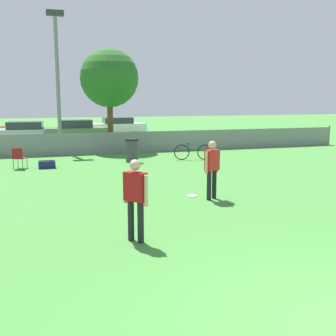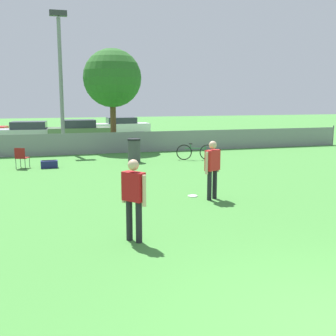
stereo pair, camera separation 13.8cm
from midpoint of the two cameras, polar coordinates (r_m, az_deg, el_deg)
name	(u,v)px [view 1 (the left image)]	position (r m, az deg, el deg)	size (l,w,h in m)	color
fence_backline	(112,143)	(22.28, -7.79, 3.40)	(27.18, 0.07, 1.21)	gray
light_pole	(57,68)	(23.69, -14.94, 12.91)	(0.90, 0.36, 7.38)	gray
tree_near_pole	(109,78)	(23.75, -8.12, 11.93)	(3.19, 3.19, 5.55)	brown
player_thrower_red	(212,165)	(11.99, 5.65, 0.37)	(0.54, 0.42, 1.68)	black
player_defender_red	(135,194)	(8.42, -4.91, -3.51)	(0.45, 0.51, 1.68)	black
frisbee_disc	(192,196)	(12.48, 2.96, -3.79)	(0.29, 0.29, 0.03)	white
folding_chair_sideline	(19,157)	(18.27, -19.75, 1.45)	(0.59, 0.59, 0.86)	#333338
bicycle_sideline	(193,152)	(19.74, 3.27, 2.19)	(1.75, 0.64, 0.78)	black
trash_bin	(132,150)	(19.12, -5.12, 2.40)	(0.59, 0.59, 1.06)	#3F3F44
gear_bag_sideline	(47,164)	(18.14, -16.30, 0.47)	(0.68, 0.37, 0.33)	navy
parked_car_silver	(26,132)	(29.44, -18.87, 4.65)	(4.43, 2.22, 1.34)	black
parked_car_olive	(76,131)	(29.15, -12.53, 4.97)	(4.14, 1.86, 1.42)	black
parked_car_white	(118,126)	(34.44, -6.92, 5.71)	(4.44, 1.77, 1.33)	black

